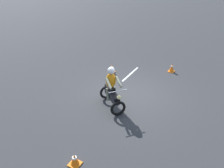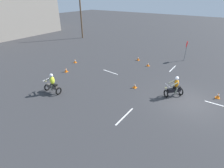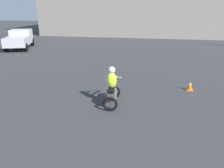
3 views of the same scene
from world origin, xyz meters
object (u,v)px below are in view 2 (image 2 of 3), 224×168
Objects in this scene: stop_sign at (186,47)px; traffic_cone_near_right at (148,65)px; motorcycle_rider_foreground at (175,88)px; traffic_cone_mid_left at (135,86)px; motorcycle_rider_background at (52,84)px; traffic_cone_mid_center at (138,59)px; traffic_cone_far_left at (66,70)px; utility_pole_near at (81,14)px; traffic_cone_far_right at (218,96)px; traffic_cone_far_center at (75,61)px.

stop_sign is 6.79× the size of traffic_cone_near_right.
motorcycle_rider_foreground is 4.52× the size of traffic_cone_mid_left.
motorcycle_rider_background reaches higher than traffic_cone_mid_center.
stop_sign is at bearing -40.99° from traffic_cone_far_left.
traffic_cone_far_left is at bearing -143.29° from utility_pole_near.
traffic_cone_near_right is 7.85m from traffic_cone_far_right.
traffic_cone_near_right is at bearing -111.66° from utility_pole_near.
traffic_cone_far_left is at bearing 29.97° from motorcycle_rider_background.
stop_sign is at bearing -9.95° from traffic_cone_mid_left.
stop_sign reaches higher than traffic_cone_far_center.
utility_pole_near is at bearing 68.34° from traffic_cone_near_right.
stop_sign is 6.27× the size of traffic_cone_mid_left.
traffic_cone_far_left is (-0.93, 7.38, 0.04)m from traffic_cone_mid_left.
traffic_cone_mid_center is 1.13× the size of traffic_cone_far_center.
utility_pole_near reaches higher than traffic_cone_mid_center.
motorcycle_rider_foreground is 4.29× the size of traffic_cone_far_center.
traffic_cone_mid_left is at bearing -100.03° from traffic_cone_far_center.
traffic_cone_mid_center is (-3.07, 4.56, -1.42)m from stop_sign.
traffic_cone_mid_center is (5.86, 6.03, -0.51)m from motorcycle_rider_foreground.
motorcycle_rider_background is at bearing 154.08° from stop_sign.
traffic_cone_mid_center is at bearing -31.41° from traffic_cone_far_left.
traffic_cone_far_right is at bearing -87.62° from traffic_cone_far_center.
traffic_cone_far_right reaches higher than traffic_cone_near_right.
utility_pole_near is at bearing 12.35° from motorcycle_rider_foreground.
motorcycle_rider_background is 15.45m from stop_sign.
traffic_cone_mid_center is at bearing -49.10° from traffic_cone_far_center.
utility_pole_near is (10.93, 19.76, 3.36)m from motorcycle_rider_foreground.
traffic_cone_mid_left is at bearing 51.16° from motorcycle_rider_foreground.
traffic_cone_far_left reaches higher than traffic_cone_near_right.
traffic_cone_far_center is 2.71m from traffic_cone_far_left.
motorcycle_rider_foreground is 10.62m from traffic_cone_far_left.
traffic_cone_mid_center is 15.14m from utility_pole_near.
traffic_cone_near_right is 0.92× the size of traffic_cone_mid_left.
traffic_cone_far_right is 0.05× the size of utility_pole_near.
stop_sign is 5.07× the size of traffic_cone_far_left.
traffic_cone_far_center is at bearing -140.93° from utility_pole_near.
stop_sign is at bearing -96.25° from utility_pole_near.
motorcycle_rider_background is 4.52× the size of traffic_cone_mid_left.
traffic_cone_far_left is (-2.44, -1.16, 0.03)m from traffic_cone_far_center.
stop_sign is 8.67m from traffic_cone_far_right.
motorcycle_rider_foreground reaches higher than traffic_cone_mid_left.
stop_sign is 5.22m from traffic_cone_near_right.
traffic_cone_far_center is 0.85× the size of traffic_cone_far_left.
motorcycle_rider_background is 3.79× the size of traffic_cone_far_right.
motorcycle_rider_foreground is 3.66× the size of traffic_cone_far_left.
traffic_cone_far_left reaches higher than traffic_cone_mid_left.
motorcycle_rider_foreground is 8.42m from traffic_cone_mid_center.
traffic_cone_far_center is at bearing 36.56° from motorcycle_rider_foreground.
utility_pole_near is at bearing 55.40° from traffic_cone_mid_left.
motorcycle_rider_background is at bearing -146.46° from traffic_cone_far_left.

